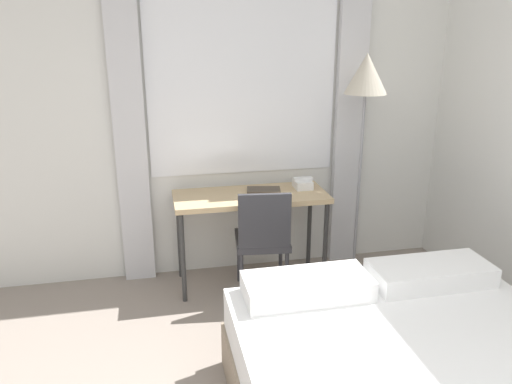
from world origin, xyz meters
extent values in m
cube|color=silver|center=(0.00, 2.88, 1.35)|extent=(4.88, 0.05, 2.70)
cube|color=white|center=(0.22, 2.84, 1.60)|extent=(1.49, 0.01, 1.50)
cube|color=silver|center=(-0.66, 2.80, 1.30)|extent=(0.24, 0.06, 2.60)
cube|color=silver|center=(1.11, 2.80, 1.30)|extent=(0.24, 0.06, 2.60)
cube|color=tan|center=(0.22, 2.55, 0.73)|extent=(1.19, 0.49, 0.04)
cylinder|color=#333333|center=(-0.33, 2.35, 0.36)|extent=(0.04, 0.04, 0.71)
cylinder|color=#333333|center=(0.78, 2.35, 0.36)|extent=(0.04, 0.04, 0.71)
cylinder|color=#333333|center=(-0.33, 2.75, 0.36)|extent=(0.04, 0.04, 0.71)
cylinder|color=#333333|center=(0.78, 2.75, 0.36)|extent=(0.04, 0.04, 0.71)
cube|color=#333338|center=(0.28, 2.38, 0.43)|extent=(0.44, 0.44, 0.05)
cube|color=#333338|center=(0.26, 2.20, 0.66)|extent=(0.38, 0.08, 0.41)
cylinder|color=#333338|center=(0.09, 2.23, 0.20)|extent=(0.03, 0.03, 0.41)
cylinder|color=#333338|center=(0.43, 2.19, 0.20)|extent=(0.03, 0.03, 0.41)
cylinder|color=#333338|center=(0.13, 2.57, 0.20)|extent=(0.03, 0.03, 0.41)
cylinder|color=#333338|center=(0.47, 2.53, 0.20)|extent=(0.03, 0.03, 0.41)
cube|color=white|center=(0.31, 1.36, 0.59)|extent=(0.72, 0.32, 0.12)
cube|color=white|center=(1.08, 1.36, 0.59)|extent=(0.72, 0.32, 0.12)
cylinder|color=#4C4C51|center=(1.10, 2.50, 0.01)|extent=(0.28, 0.28, 0.03)
cylinder|color=gray|center=(1.10, 2.50, 0.77)|extent=(0.02, 0.02, 1.48)
cone|color=beige|center=(1.10, 2.50, 1.66)|extent=(0.32, 0.32, 0.30)
cube|color=white|center=(0.66, 2.61, 0.79)|extent=(0.13, 0.16, 0.06)
cube|color=white|center=(0.66, 2.61, 0.83)|extent=(0.15, 0.06, 0.02)
cube|color=#4C4238|center=(0.34, 2.58, 0.76)|extent=(0.28, 0.20, 0.02)
cube|color=white|center=(0.34, 2.58, 0.77)|extent=(0.27, 0.18, 0.01)
camera|label=1|loc=(-0.50, -1.04, 1.98)|focal=35.00mm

